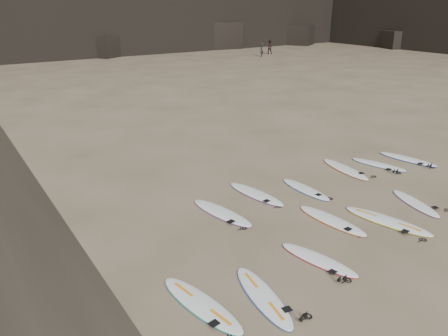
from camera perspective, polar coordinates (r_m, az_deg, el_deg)
The scene contains 15 objects.
ground at distance 13.70m, azimuth 15.80°, elevation -7.29°, with size 240.00×240.00×0.00m, color #897559.
surfboard_0 at distance 10.36m, azimuth 5.13°, elevation -16.31°, with size 0.59×2.46×0.09m, color white.
surfboard_1 at distance 11.82m, azimuth 12.22°, elevation -11.59°, with size 0.55×2.29×0.08m, color white.
surfboard_2 at distance 13.82m, azimuth 13.87°, elevation -6.62°, with size 0.60×2.51×0.09m, color white.
surfboard_3 at distance 14.28m, azimuth 20.55°, elevation -6.46°, with size 0.66×2.75×0.10m, color white.
surfboard_4 at distance 15.84m, azimuth 23.70°, elevation -4.21°, with size 0.53×2.22×0.08m, color white.
surfboard_5 at distance 13.88m, azimuth -0.30°, elevation -5.83°, with size 0.62×2.58×0.09m, color white.
surfboard_6 at distance 15.21m, azimuth 4.19°, elevation -3.38°, with size 0.61×2.55×0.09m, color white.
surfboard_7 at distance 15.81m, azimuth 10.58°, elevation -2.73°, with size 0.55×2.30×0.08m, color white.
surfboard_8 at distance 18.03m, azimuth 15.52°, elevation -0.12°, with size 0.62×2.59×0.09m, color white.
surfboard_9 at distance 18.96m, azimuth 19.54°, elevation 0.45°, with size 0.55×2.30×0.08m, color white.
surfboard_10 at distance 20.05m, azimuth 22.83°, elevation 1.10°, with size 0.60×2.51×0.09m, color white.
surfboard_11 at distance 10.11m, azimuth -2.99°, elevation -17.31°, with size 0.62×2.60×0.09m, color white.
person_a at distance 54.33m, azimuth 4.94°, elevation 15.12°, with size 0.57×0.38×1.57m, color #232328.
person_b at distance 57.26m, azimuth 5.94°, elevation 15.47°, with size 0.85×0.66×1.76m, color black.
Camera 1 is at (-9.46, -7.63, 6.32)m, focal length 35.00 mm.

